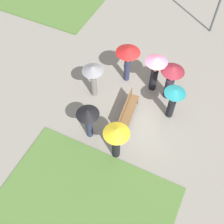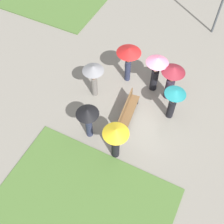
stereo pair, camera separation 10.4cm
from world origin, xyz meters
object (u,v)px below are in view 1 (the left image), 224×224
Objects in this scene: park_bench at (127,110)px; crowd_person_black at (88,116)px; crowd_person_teal at (174,98)px; crowd_person_red at (128,55)px; crowd_person_maroon at (171,76)px; crowd_person_yellow at (116,137)px; crowd_person_pink at (156,67)px; crowd_person_grey at (93,74)px.

crowd_person_black is (-1.57, 1.06, 0.90)m from park_bench.
crowd_person_red reaches higher than crowd_person_teal.
crowd_person_maroon is (1.94, -1.23, 0.87)m from park_bench.
crowd_person_yellow is 4.24m from crowd_person_red.
crowd_person_black is at bearing 18.49° from crowd_person_red.
crowd_person_teal is 0.92× the size of crowd_person_maroon.
crowd_person_grey is (-1.57, 2.37, -0.04)m from crowd_person_pink.
park_bench is at bearing 68.82° from crowd_person_pink.
crowd_person_yellow is (-2.86, 1.33, 0.18)m from crowd_person_teal.
crowd_person_teal is 0.89× the size of crowd_person_red.
crowd_person_red is (0.13, 2.18, 0.25)m from crowd_person_maroon.
crowd_person_teal is at bearing 86.32° from crowd_person_grey.
crowd_person_pink reaches higher than crowd_person_yellow.
crowd_person_maroon is at bearing -38.85° from park_bench.
crowd_person_red reaches higher than park_bench.
crowd_person_teal is 0.97× the size of crowd_person_grey.
crowd_person_red is at bearing 171.17° from crowd_person_yellow.
crowd_person_pink is at bearing 90.86° from crowd_person_black.
crowd_person_teal is 0.92× the size of crowd_person_yellow.
crowd_person_red is at bearing -9.36° from crowd_person_pink.
crowd_person_maroon reaches higher than park_bench.
crowd_person_grey is (-0.39, 3.65, 0.14)m from crowd_person_teal.
crowd_person_red is at bearing 18.12° from park_bench.
crowd_person_grey is at bearing -71.42° from crowd_person_maroon.
crowd_person_black is 0.94× the size of crowd_person_maroon.
crowd_person_maroon is (-0.15, -0.81, -0.09)m from crowd_person_pink.
crowd_person_yellow is 0.96× the size of crowd_person_red.
crowd_person_red is at bearing -98.95° from crowd_person_maroon.
crowd_person_red reaches higher than crowd_person_maroon.
park_bench is 2.20m from crowd_person_yellow.
crowd_person_pink is at bearing -17.82° from park_bench.
crowd_person_black reaches higher than park_bench.
crowd_person_pink is at bearing 86.86° from crowd_person_teal.
park_bench is 2.22m from crowd_person_grey.
crowd_person_maroon is (3.52, -2.29, -0.03)m from crowd_person_black.
crowd_person_grey is 0.92× the size of crowd_person_red.
park_bench is 1.06× the size of crowd_person_grey.
crowd_person_red is (-0.01, 1.37, 0.16)m from crowd_person_pink.
park_bench is 0.98× the size of crowd_person_pink.
crowd_person_pink is 0.83m from crowd_person_maroon.
crowd_person_grey is at bearing 23.53° from crowd_person_pink.
crowd_person_teal is at bearing 127.36° from crowd_person_pink.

